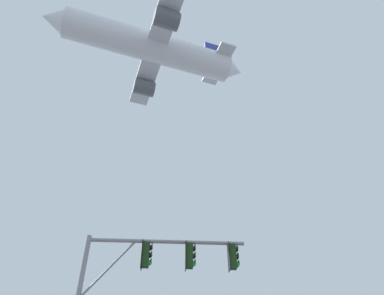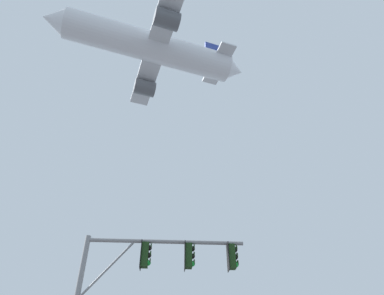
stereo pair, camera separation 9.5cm
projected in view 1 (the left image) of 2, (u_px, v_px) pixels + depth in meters
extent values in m
cylinder|color=gray|center=(167.00, 242.00, 12.83)|extent=(5.91, 0.67, 0.15)
cylinder|color=gray|center=(108.00, 269.00, 12.09)|extent=(1.84, 0.24, 2.17)
cube|color=#193814|center=(232.00, 257.00, 12.66)|extent=(0.29, 0.34, 0.90)
cylinder|color=#193814|center=(232.00, 244.00, 12.96)|extent=(0.05, 0.05, 0.12)
cube|color=black|center=(229.00, 257.00, 12.65)|extent=(0.06, 0.46, 1.04)
sphere|color=black|center=(236.00, 250.00, 12.83)|extent=(0.20, 0.20, 0.20)
cylinder|color=#193814|center=(237.00, 248.00, 12.86)|extent=(0.06, 0.21, 0.21)
sphere|color=black|center=(236.00, 257.00, 12.66)|extent=(0.20, 0.20, 0.20)
cylinder|color=#193814|center=(238.00, 256.00, 12.70)|extent=(0.06, 0.21, 0.21)
sphere|color=green|center=(237.00, 265.00, 12.50)|extent=(0.20, 0.20, 0.20)
cylinder|color=#193814|center=(239.00, 263.00, 12.53)|extent=(0.06, 0.21, 0.21)
cube|color=#193814|center=(189.00, 256.00, 12.57)|extent=(0.29, 0.34, 0.90)
cylinder|color=#193814|center=(189.00, 243.00, 12.87)|extent=(0.05, 0.05, 0.12)
cube|color=black|center=(186.00, 256.00, 12.56)|extent=(0.06, 0.46, 1.04)
sphere|color=black|center=(193.00, 249.00, 12.73)|extent=(0.20, 0.20, 0.20)
cylinder|color=#193814|center=(195.00, 247.00, 12.77)|extent=(0.06, 0.21, 0.21)
sphere|color=black|center=(193.00, 256.00, 12.57)|extent=(0.20, 0.20, 0.20)
cylinder|color=#193814|center=(195.00, 255.00, 12.61)|extent=(0.06, 0.21, 0.21)
sphere|color=green|center=(193.00, 264.00, 12.41)|extent=(0.20, 0.20, 0.20)
cylinder|color=#193814|center=(195.00, 262.00, 12.44)|extent=(0.06, 0.21, 0.21)
cube|color=#193814|center=(146.00, 255.00, 12.48)|extent=(0.29, 0.34, 0.90)
cylinder|color=#193814|center=(147.00, 242.00, 12.78)|extent=(0.05, 0.05, 0.12)
cube|color=black|center=(142.00, 255.00, 12.47)|extent=(0.06, 0.46, 1.04)
sphere|color=black|center=(150.00, 248.00, 12.64)|extent=(0.20, 0.20, 0.20)
cylinder|color=#193814|center=(152.00, 246.00, 12.68)|extent=(0.06, 0.21, 0.21)
sphere|color=black|center=(150.00, 255.00, 12.48)|extent=(0.20, 0.20, 0.20)
cylinder|color=#193814|center=(152.00, 254.00, 12.52)|extent=(0.06, 0.21, 0.21)
sphere|color=green|center=(149.00, 263.00, 12.31)|extent=(0.20, 0.20, 0.20)
cylinder|color=#193814|center=(151.00, 261.00, 12.35)|extent=(0.06, 0.21, 0.21)
cylinder|color=white|center=(151.00, 47.00, 48.31)|extent=(23.81, 12.40, 4.24)
cone|color=white|center=(54.00, 19.00, 44.72)|extent=(4.15, 4.80, 4.03)
cone|color=white|center=(233.00, 71.00, 51.88)|extent=(3.75, 4.31, 3.60)
cube|color=silver|center=(155.00, 51.00, 48.12)|extent=(10.69, 22.10, 0.48)
cylinder|color=#595B60|center=(167.00, 19.00, 42.57)|extent=(3.82, 3.36, 2.38)
cylinder|color=#595B60|center=(144.00, 88.00, 52.17)|extent=(3.82, 3.36, 2.38)
cube|color=navy|center=(216.00, 56.00, 52.52)|extent=(3.58, 1.61, 5.03)
cube|color=silver|center=(218.00, 65.00, 51.43)|extent=(5.04, 8.28, 0.26)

